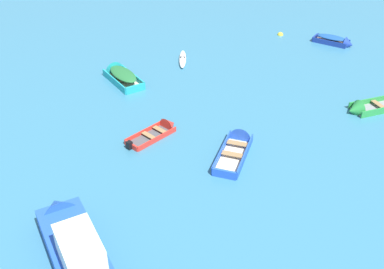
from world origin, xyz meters
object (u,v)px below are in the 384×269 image
Objects in this scene: rowboat_blue_foreground_center at (238,143)px; rowboat_red_distant_center at (162,129)px; rowboat_turquoise_outer_left at (119,74)px; rowboat_green_near_right at (365,109)px; mooring_buoy_outer_edge at (280,35)px; rowboat_deep_blue_far_back at (338,41)px; kayak_white_back_row_left at (183,59)px; motor_launch_blue_cluster_outer at (75,248)px.

rowboat_blue_foreground_center is 4.21m from rowboat_red_distant_center.
rowboat_blue_foreground_center is 1.05× the size of rowboat_turquoise_outer_left.
rowboat_green_near_right is at bearing -16.28° from rowboat_turquoise_outer_left.
rowboat_deep_blue_far_back is at bearing -26.96° from mooring_buoy_outer_edge.
rowboat_blue_foreground_center reaches higher than kayak_white_back_row_left.
kayak_white_back_row_left is at bearing -165.46° from rowboat_deep_blue_far_back.
kayak_white_back_row_left is 1.04× the size of rowboat_red_distant_center.
rowboat_red_distant_center is at bearing -169.42° from rowboat_green_near_right.
rowboat_deep_blue_far_back reaches higher than mooring_buoy_outer_edge.
kayak_white_back_row_left is at bearing 84.26° from rowboat_red_distant_center.
motor_launch_blue_cluster_outer reaches higher than mooring_buoy_outer_edge.
rowboat_red_distant_center is 9.33m from motor_launch_blue_cluster_outer.
rowboat_green_near_right reaches higher than rowboat_deep_blue_far_back.
rowboat_red_distant_center is at bearing -135.76° from rowboat_deep_blue_far_back.
kayak_white_back_row_left is at bearing 35.37° from rowboat_turquoise_outer_left.
rowboat_blue_foreground_center is 1.13× the size of rowboat_green_near_right.
motor_launch_blue_cluster_outer is at bearing -115.95° from mooring_buoy_outer_edge.
rowboat_red_distant_center reaches higher than mooring_buoy_outer_edge.
rowboat_blue_foreground_center is 11.23m from kayak_white_back_row_left.
motor_launch_blue_cluster_outer is at bearing -131.31° from rowboat_blue_foreground_center.
rowboat_deep_blue_far_back is (8.86, 13.90, 0.08)m from rowboat_blue_foreground_center.
rowboat_blue_foreground_center reaches higher than rowboat_deep_blue_far_back.
motor_launch_blue_cluster_outer is 18.08m from rowboat_green_near_right.
rowboat_turquoise_outer_left reaches higher than rowboat_red_distant_center.
motor_launch_blue_cluster_outer reaches higher than rowboat_turquoise_outer_left.
rowboat_turquoise_outer_left is 8.38× the size of mooring_buoy_outer_edge.
kayak_white_back_row_left is at bearing -146.74° from mooring_buoy_outer_edge.
rowboat_blue_foreground_center is 8.81× the size of mooring_buoy_outer_edge.
rowboat_turquoise_outer_left reaches higher than rowboat_green_near_right.
kayak_white_back_row_left is 0.47× the size of motor_launch_blue_cluster_outer.
rowboat_blue_foreground_center is 1.36× the size of kayak_white_back_row_left.
rowboat_green_near_right is at bearing 37.88° from motor_launch_blue_cluster_outer.
mooring_buoy_outer_edge is at bearing 73.20° from rowboat_blue_foreground_center.
rowboat_deep_blue_far_back is 6.62× the size of mooring_buoy_outer_edge.
rowboat_turquoise_outer_left is at bearing -159.43° from rowboat_deep_blue_far_back.
rowboat_deep_blue_far_back is 17.09m from rowboat_turquoise_outer_left.
mooring_buoy_outer_edge is (8.79, 14.55, -0.13)m from rowboat_red_distant_center.
rowboat_blue_foreground_center is 10.64m from rowboat_turquoise_outer_left.
kayak_white_back_row_left is 0.83× the size of rowboat_green_near_right.
kayak_white_back_row_left is at bearing 78.93° from motor_launch_blue_cluster_outer.
motor_launch_blue_cluster_outer is 1.77× the size of rowboat_green_near_right.
motor_launch_blue_cluster_outer is at bearing -125.84° from rowboat_deep_blue_far_back.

